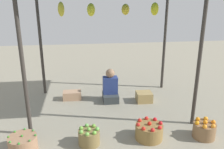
# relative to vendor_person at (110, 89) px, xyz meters

# --- Properties ---
(ground_plane) EXTENTS (14.00, 14.00, 0.00)m
(ground_plane) POSITION_rel_vendor_person_xyz_m (-0.07, -0.30, -0.30)
(ground_plane) COLOR gray
(market_stall_structure) EXTENTS (3.39, 2.23, 2.53)m
(market_stall_structure) POSITION_rel_vendor_person_xyz_m (-0.06, -0.29, 2.02)
(market_stall_structure) COLOR #38332D
(market_stall_structure) RESTS_ON ground
(vendor_person) EXTENTS (0.36, 0.44, 0.78)m
(vendor_person) POSITION_rel_vendor_person_xyz_m (0.00, 0.00, 0.00)
(vendor_person) COLOR #343B3D
(vendor_person) RESTS_ON ground
(basket_green_chilies) EXTENTS (0.46, 0.46, 0.29)m
(basket_green_chilies) POSITION_rel_vendor_person_xyz_m (-1.64, -1.76, -0.17)
(basket_green_chilies) COLOR #A07656
(basket_green_chilies) RESTS_ON ground
(basket_green_apples) EXTENTS (0.36, 0.36, 0.32)m
(basket_green_apples) POSITION_rel_vendor_person_xyz_m (-0.56, -1.71, -0.16)
(basket_green_apples) COLOR olive
(basket_green_apples) RESTS_ON ground
(basket_red_tomatoes) EXTENTS (0.48, 0.48, 0.33)m
(basket_red_tomatoes) POSITION_rel_vendor_person_xyz_m (0.49, -1.67, -0.16)
(basket_red_tomatoes) COLOR olive
(basket_red_tomatoes) RESTS_ON ground
(basket_oranges) EXTENTS (0.39, 0.39, 0.34)m
(basket_oranges) POSITION_rel_vendor_person_xyz_m (1.47, -1.75, -0.15)
(basket_oranges) COLOR olive
(basket_oranges) RESTS_ON ground
(wooden_crate_near_vendor) EXTENTS (0.43, 0.26, 0.20)m
(wooden_crate_near_vendor) POSITION_rel_vendor_person_xyz_m (-0.91, 0.18, -0.20)
(wooden_crate_near_vendor) COLOR tan
(wooden_crate_near_vendor) RESTS_ON ground
(wooden_crate_stacked_rear) EXTENTS (0.36, 0.32, 0.23)m
(wooden_crate_stacked_rear) POSITION_rel_vendor_person_xyz_m (0.78, -0.16, -0.18)
(wooden_crate_stacked_rear) COLOR #A58952
(wooden_crate_stacked_rear) RESTS_ON ground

